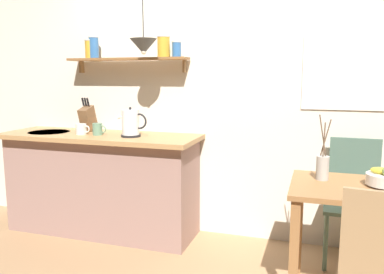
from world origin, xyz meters
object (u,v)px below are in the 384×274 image
Objects in this scene: twig_vase at (323,167)px; electric_kettle at (131,123)px; dining_table at (362,209)px; coffee_mug_spare at (98,129)px; knife_block at (88,118)px; coffee_mug_by_sink at (81,129)px; dining_chair_far at (353,195)px; pendant_lamp at (144,46)px.

twig_vase is 1.63m from electric_kettle.
dining_table is 6.76× the size of coffee_mug_spare.
coffee_mug_by_sink is (0.04, -0.18, -0.08)m from knife_block.
twig_vase reaches higher than coffee_mug_by_sink.
dining_table is 0.91× the size of dining_chair_far.
dining_table is at bearing -89.98° from dining_chair_far.
pendant_lamp is (-1.43, 0.34, 0.83)m from twig_vase.
dining_table is 2.03m from pendant_lamp.
twig_vase is at bearing -14.43° from knife_block.
knife_block is 0.20m from coffee_mug_by_sink.
coffee_mug_spare reaches higher than dining_chair_far.
dining_chair_far is 2.04m from pendant_lamp.
pendant_lamp reaches higher than twig_vase.
coffee_mug_by_sink reaches higher than dining_chair_far.
pendant_lamp is at bearing 165.14° from dining_table.
electric_kettle reaches higher than coffee_mug_spare.
electric_kettle is (-1.82, 0.48, 0.42)m from dining_table.
pendant_lamp is at bearing 166.42° from twig_vase.
pendant_lamp is at bearing -1.90° from coffee_mug_by_sink.
dining_chair_far is 2.24× the size of pendant_lamp.
dining_table is 1.93m from electric_kettle.
pendant_lamp is (0.15, -0.04, 0.64)m from electric_kettle.
coffee_mug_by_sink is at bearing -176.15° from dining_chair_far.
electric_kettle is 0.82× the size of knife_block.
dining_chair_far is 3.01× the size of knife_block.
twig_vase is at bearing -13.59° from electric_kettle.
pendant_lamp reaches higher than electric_kettle.
knife_block is 0.75× the size of pendant_lamp.
pendant_lamp is at bearing -13.73° from electric_kettle.
electric_kettle reaches higher than dining_table.
coffee_mug_by_sink reaches higher than dining_table.
dining_table is at bearing -15.25° from knife_block.
knife_block is at bearing 179.50° from dining_chair_far.
knife_block is (-0.53, 0.16, 0.01)m from electric_kettle.
coffee_mug_spare is at bearing 176.75° from pendant_lamp.
dining_chair_far is at bearing 90.02° from dining_table.
knife_block is (-2.35, 0.64, 0.43)m from dining_table.
dining_chair_far is 2.35m from coffee_mug_by_sink.
twig_vase is 3.32× the size of coffee_mug_spare.
twig_vase is at bearing 158.02° from dining_table.
electric_kettle reaches higher than coffee_mug_by_sink.
dining_chair_far is 2.24× the size of twig_vase.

